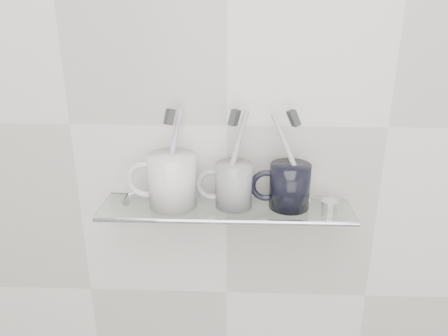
{
  "coord_description": "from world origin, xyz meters",
  "views": [
    {
      "loc": [
        0.03,
        0.25,
        1.48
      ],
      "look_at": [
        -0.0,
        1.04,
        1.18
      ],
      "focal_mm": 35.0,
      "sensor_mm": 36.0,
      "label": 1
    }
  ],
  "objects_px": {
    "mug_left": "(172,180)",
    "mug_center": "(234,185)",
    "mug_right": "(290,186)",
    "shelf_glass": "(226,208)"
  },
  "relations": [
    {
      "from": "mug_left",
      "to": "mug_center",
      "type": "distance_m",
      "value": 0.12
    },
    {
      "from": "mug_left",
      "to": "mug_right",
      "type": "bearing_deg",
      "value": 6.38
    },
    {
      "from": "mug_center",
      "to": "mug_right",
      "type": "distance_m",
      "value": 0.11
    },
    {
      "from": "mug_left",
      "to": "shelf_glass",
      "type": "bearing_deg",
      "value": 3.67
    },
    {
      "from": "mug_left",
      "to": "mug_right",
      "type": "distance_m",
      "value": 0.23
    },
    {
      "from": "shelf_glass",
      "to": "mug_right",
      "type": "xyz_separation_m",
      "value": [
        0.13,
        0.0,
        0.05
      ]
    },
    {
      "from": "mug_center",
      "to": "mug_left",
      "type": "bearing_deg",
      "value": 175.29
    },
    {
      "from": "mug_center",
      "to": "mug_right",
      "type": "xyz_separation_m",
      "value": [
        0.11,
        0.0,
        -0.0
      ]
    },
    {
      "from": "mug_left",
      "to": "mug_center",
      "type": "bearing_deg",
      "value": 6.38
    },
    {
      "from": "shelf_glass",
      "to": "mug_right",
      "type": "bearing_deg",
      "value": 2.29
    }
  ]
}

